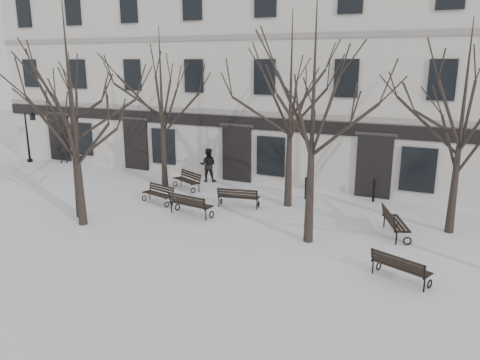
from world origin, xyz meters
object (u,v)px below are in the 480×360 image
Objects in this scene: bench_0 at (159,193)px; bench_2 at (400,266)px; tree_2 at (314,94)px; bench_4 at (238,197)px; lamp_post at (29,133)px; tree_0 at (69,87)px; bench_1 at (190,204)px; bench_3 at (188,180)px; bench_5 at (394,222)px; tree_1 at (74,121)px.

bench_0 is 11.24m from bench_2.
bench_4 is (-3.92, 2.46, -4.63)m from tree_2.
tree_0 is at bearing -32.66° from lamp_post.
bench_1 is 2.27m from bench_4.
tree_2 is at bearing -3.29° from bench_3.
bench_5 reaches higher than bench_4.
tree_0 is 4.72× the size of bench_2.
tree_1 is 12.28m from bench_2.
bench_2 is at bearing 137.57° from bench_4.
bench_2 is (3.31, -1.83, -4.66)m from tree_2.
tree_0 is 4.93× the size of bench_0.
bench_4 is at bearing 63.07° from bench_5.
tree_1 is 3.82× the size of bench_0.
bench_1 is 8.85m from bench_2.
tree_0 reaches higher than tree_2.
bench_3 is 0.96× the size of bench_4.
tree_0 is at bearing 83.60° from bench_5.
bench_0 is (-7.41, 1.53, -4.68)m from tree_2.
tree_0 is 4.20× the size of bench_5.
tree_0 reaches higher than tree_1.
bench_0 is (1.81, 2.92, -4.77)m from tree_0.
bench_4 is 6.57m from bench_5.
tree_0 is 1.58m from tree_1.
bench_3 is 10.35m from bench_5.
bench_3 is at bearing -7.26° from bench_2.
bench_5 is (2.62, 1.88, -4.60)m from tree_2.
lamp_post is (-11.18, 7.35, -2.21)m from tree_1.
tree_2 is 4.12× the size of bench_5.
bench_2 is (8.51, -2.42, -0.06)m from bench_1.
bench_5 is at bearing 163.19° from bench_4.
bench_2 is at bearing 168.68° from bench_5.
tree_2 is (8.44, 2.08, 1.08)m from tree_1.
bench_3 is 12.26m from lamp_post.
lamp_post is at bearing 59.52° from bench_5.
bench_1 is at bearing 5.64° from bench_2.
bench_1 is at bearing 77.57° from bench_5.
tree_0 reaches higher than bench_0.
bench_1 is at bearing -18.00° from lamp_post.
tree_1 reaches higher than bench_2.
bench_4 is at bearing 0.82° from bench_3.
bench_1 is 15.21m from lamp_post.
bench_3 is (1.74, 5.48, -4.75)m from tree_0.
lamp_post reaches higher than bench_2.
tree_0 is at bearing 33.56° from bench_1.
bench_4 is (1.28, 1.88, -0.03)m from bench_1.
bench_0 is 2.57m from bench_3.
bench_1 is (2.21, -0.94, 0.08)m from bench_0.
tree_2 reaches higher than bench_1.
tree_1 is at bearing -41.06° from tree_0.
tree_0 is 4.48× the size of bench_4.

